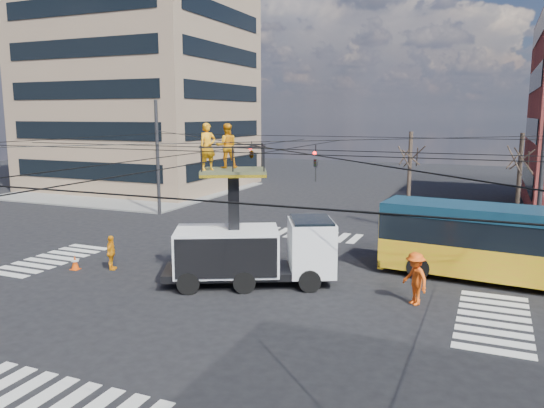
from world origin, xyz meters
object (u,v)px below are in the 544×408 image
(traffic_cone, at_px, (75,262))
(worker_ground, at_px, (111,253))
(flagger, at_px, (415,278))
(city_bus, at_px, (529,245))
(utility_truck, at_px, (253,234))

(traffic_cone, distance_m, worker_ground, 1.75)
(traffic_cone, relative_size, worker_ground, 0.42)
(worker_ground, bearing_deg, flagger, -108.99)
(city_bus, distance_m, flagger, 5.68)
(traffic_cone, height_order, worker_ground, worker_ground)
(worker_ground, xyz_separation_m, flagger, (13.37, 0.78, 0.20))
(traffic_cone, bearing_deg, city_bus, 16.04)
(worker_ground, bearing_deg, utility_truck, -106.71)
(city_bus, bearing_deg, worker_ground, -158.82)
(flagger, bearing_deg, traffic_cone, -129.29)
(flagger, bearing_deg, utility_truck, -133.75)
(utility_truck, xyz_separation_m, traffic_cone, (-8.38, -1.30, -1.80))
(city_bus, xyz_separation_m, flagger, (-3.94, -4.02, -0.73))
(traffic_cone, bearing_deg, utility_truck, 8.83)
(flagger, bearing_deg, worker_ground, -131.37)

